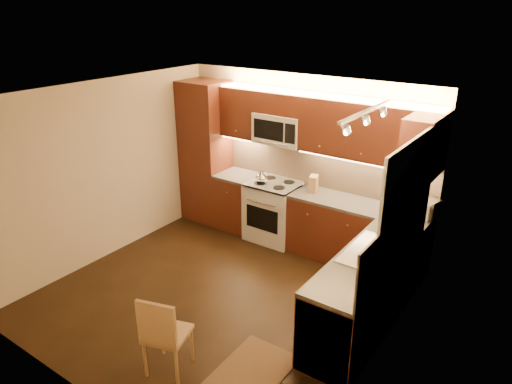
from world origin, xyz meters
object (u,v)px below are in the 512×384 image
Objects in this scene: sink at (373,246)px; dining_chair at (167,332)px; kettle at (261,176)px; soap_bottle at (402,229)px; microwave at (280,129)px; knife_block at (313,184)px; stove at (274,211)px; toaster_oven at (421,207)px.

sink is 0.96× the size of dining_chair.
sink is at bearing -44.49° from kettle.
soap_bottle is at bearing -30.90° from kettle.
microwave is 2.48m from sink.
microwave is at bearing 85.50° from dining_chair.
knife_block reaches higher than kettle.
microwave reaches higher than stove.
microwave reaches higher than toaster_oven.
toaster_oven is at bearing 3.91° from stove.
dining_chair is (-1.31, -1.85, -0.53)m from sink.
soap_bottle is at bearing -18.51° from microwave.
stove is at bearing 150.64° from sink.
knife_block is 1.22× the size of soap_bottle.
soap_bottle is at bearing -73.38° from toaster_oven.
toaster_oven is at bearing 76.20° from soap_bottle.
knife_block is at bearing 139.10° from sink.
kettle is 3.04m from dining_chair.
knife_block reaches higher than toaster_oven.
stove is 0.59m from kettle.
toaster_oven is at bearing -13.06° from kettle.
soap_bottle is (0.12, 0.55, 0.02)m from sink.
knife_block is (0.61, 0.08, 0.56)m from stove.
sink is (2.00, -1.26, -0.74)m from microwave.
sink is at bearing -32.21° from microwave.
stove reaches higher than dining_chair.
dining_chair is (0.86, -2.87, -0.57)m from kettle.
kettle is 2.34m from soap_bottle.
dining_chair is at bearing -104.27° from knife_block.
kettle is at bearing -156.77° from toaster_oven.
kettle is 1.02× the size of soap_bottle.
microwave is at bearing 147.96° from soap_bottle.
knife_block is (0.61, -0.06, -0.70)m from microwave.
knife_block is at bearing -5.98° from kettle.
knife_block is (0.78, 0.19, -0.00)m from kettle.
kettle reaches higher than sink.
stove is 1.03× the size of dining_chair.
kettle is at bearing 89.67° from dining_chair.
soap_bottle reaches higher than stove.
soap_bottle is (-0.00, -0.72, -0.02)m from toaster_oven.
knife_block reaches higher than dining_chair.
knife_block is at bearing 74.44° from dining_chair.
sink is 1.28m from toaster_oven.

